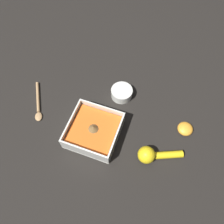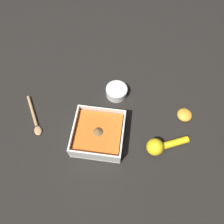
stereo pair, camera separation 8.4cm
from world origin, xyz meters
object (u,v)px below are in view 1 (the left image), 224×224
Objects in this scene: spice_bowl at (122,93)px; lemon_squeezer at (151,155)px; square_dish at (94,131)px; wooden_spoon at (38,103)px; lemon_half at (185,129)px.

lemon_squeezer is (-0.22, -0.18, 0.01)m from spice_bowl.
spice_bowl is 0.56× the size of lemon_squeezer.
square_dish is 2.07× the size of spice_bowl.
spice_bowl is 0.35m from wooden_spoon.
spice_bowl reaches higher than lemon_half.
square_dish is 1.08× the size of wooden_spoon.
lemon_half is 0.34× the size of wooden_spoon.
square_dish reaches higher than spice_bowl.
wooden_spoon is at bearing -30.76° from lemon_squeezer.
lemon_squeezer reaches higher than lemon_half.
lemon_squeezer reaches higher than wooden_spoon.
square_dish is 0.35m from lemon_half.
square_dish is at bearing -27.78° from lemon_squeezer.
lemon_half is at bearing -146.87° from lemon_squeezer.
spice_bowl is 0.52× the size of wooden_spoon.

